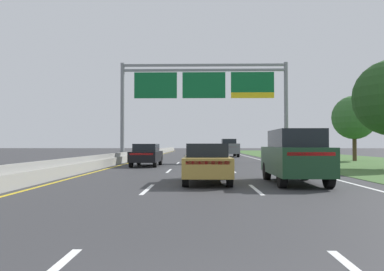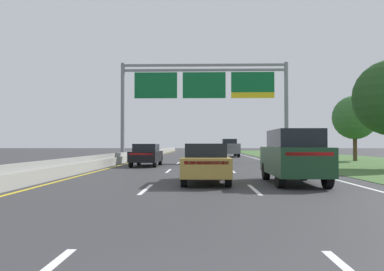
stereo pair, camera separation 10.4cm
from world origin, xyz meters
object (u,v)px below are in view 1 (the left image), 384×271
object	(u,v)px
car_darkgreen_right_lane_suv	(295,156)
car_gold_centre_lane_sedan	(207,162)
car_black_left_lane_sedan	(146,155)
pickup_truck_grey	(229,148)
roadside_tree_mid	(354,118)
car_silver_centre_lane_sedan	(200,149)
overhead_sign_gantry	(204,90)

from	to	relation	value
car_darkgreen_right_lane_suv	car_gold_centre_lane_sedan	xyz separation A→B (m)	(-3.44, 0.24, -0.28)
car_gold_centre_lane_sedan	car_black_left_lane_sedan	xyz separation A→B (m)	(-4.04, 11.50, 0.00)
car_darkgreen_right_lane_suv	car_gold_centre_lane_sedan	distance (m)	3.46
pickup_truck_grey	roadside_tree_mid	size ratio (longest dim) A/B	0.91
car_silver_centre_lane_sedan	car_gold_centre_lane_sedan	size ratio (longest dim) A/B	1.01
overhead_sign_gantry	car_black_left_lane_sedan	size ratio (longest dim) A/B	3.41
pickup_truck_grey	roadside_tree_mid	distance (m)	16.04
car_black_left_lane_sedan	car_silver_centre_lane_sedan	bearing A→B (deg)	-7.16
car_darkgreen_right_lane_suv	car_silver_centre_lane_sedan	xyz separation A→B (m)	(-3.67, 39.36, -0.28)
overhead_sign_gantry	pickup_truck_grey	bearing A→B (deg)	75.80
car_darkgreen_right_lane_suv	car_black_left_lane_sedan	size ratio (longest dim) A/B	1.07
overhead_sign_gantry	pickup_truck_grey	world-z (taller)	overhead_sign_gantry
car_black_left_lane_sedan	car_darkgreen_right_lane_suv	bearing A→B (deg)	-146.77
car_darkgreen_right_lane_suv	roadside_tree_mid	bearing A→B (deg)	-26.87
overhead_sign_gantry	car_black_left_lane_sedan	world-z (taller)	overhead_sign_gantry
car_darkgreen_right_lane_suv	car_silver_centre_lane_sedan	bearing A→B (deg)	5.79
car_gold_centre_lane_sedan	car_black_left_lane_sedan	size ratio (longest dim) A/B	1.00
car_darkgreen_right_lane_suv	car_black_left_lane_sedan	distance (m)	13.93
pickup_truck_grey	car_darkgreen_right_lane_suv	size ratio (longest dim) A/B	1.15
overhead_sign_gantry	pickup_truck_grey	distance (m)	14.24
car_silver_centre_lane_sedan	car_black_left_lane_sedan	size ratio (longest dim) A/B	1.00
car_silver_centre_lane_sedan	roadside_tree_mid	distance (m)	24.02
overhead_sign_gantry	pickup_truck_grey	size ratio (longest dim) A/B	2.77
car_darkgreen_right_lane_suv	overhead_sign_gantry	bearing A→B (deg)	10.46
car_silver_centre_lane_sedan	car_black_left_lane_sedan	xyz separation A→B (m)	(-3.82, -27.62, 0.00)
car_silver_centre_lane_sedan	car_darkgreen_right_lane_suv	bearing A→B (deg)	-175.78
pickup_truck_grey	car_gold_centre_lane_sedan	distance (m)	31.84
car_silver_centre_lane_sedan	car_black_left_lane_sedan	world-z (taller)	same
overhead_sign_gantry	pickup_truck_grey	xyz separation A→B (m)	(3.24, 12.81, -5.29)
overhead_sign_gantry	roadside_tree_mid	bearing A→B (deg)	4.48
car_darkgreen_right_lane_suv	car_gold_centre_lane_sedan	world-z (taller)	car_darkgreen_right_lane_suv
car_silver_centre_lane_sedan	roadside_tree_mid	xyz separation A→B (m)	(14.10, -19.19, 3.17)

